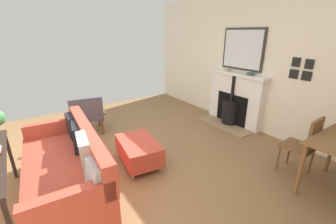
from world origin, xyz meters
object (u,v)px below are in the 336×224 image
(ottoman, at_px, (139,150))
(dining_chair_near_fireplace, at_px, (306,143))
(fireplace, at_px, (234,102))
(mantel_bowl_near, at_px, (228,70))
(sofa, at_px, (68,167))
(mantel_bowl_far, at_px, (251,74))
(armchair_accent, at_px, (87,114))

(ottoman, bearing_deg, dining_chair_near_fireplace, 137.94)
(fireplace, height_order, mantel_bowl_near, mantel_bowl_near)
(ottoman, bearing_deg, sofa, 4.70)
(fireplace, relative_size, dining_chair_near_fireplace, 1.55)
(mantel_bowl_far, relative_size, sofa, 0.07)
(fireplace, height_order, dining_chair_near_fireplace, fireplace)
(armchair_accent, distance_m, dining_chair_near_fireplace, 3.75)
(fireplace, bearing_deg, armchair_accent, -23.97)
(sofa, distance_m, dining_chair_near_fireplace, 3.18)
(ottoman, height_order, armchair_accent, armchair_accent)
(dining_chair_near_fireplace, bearing_deg, sofa, -28.29)
(mantel_bowl_far, height_order, ottoman, mantel_bowl_far)
(sofa, bearing_deg, mantel_bowl_near, -170.52)
(fireplace, bearing_deg, mantel_bowl_far, 91.97)
(mantel_bowl_far, bearing_deg, armchair_accent, -29.10)
(fireplace, distance_m, mantel_bowl_near, 0.72)
(mantel_bowl_near, xyz_separation_m, armchair_accent, (2.85, -1.01, -0.72))
(mantel_bowl_far, height_order, sofa, mantel_bowl_far)
(sofa, bearing_deg, armchair_accent, -113.02)
(sofa, relative_size, dining_chair_near_fireplace, 2.21)
(mantel_bowl_far, xyz_separation_m, armchair_accent, (2.85, -1.58, -0.73))
(sofa, xyz_separation_m, armchair_accent, (-0.68, -1.59, 0.07))
(ottoman, height_order, dining_chair_near_fireplace, dining_chair_near_fireplace)
(mantel_bowl_near, relative_size, mantel_bowl_far, 0.80)
(armchair_accent, bearing_deg, mantel_bowl_near, 160.53)
(fireplace, xyz_separation_m, mantel_bowl_near, (-0.01, -0.25, 0.67))
(mantel_bowl_near, distance_m, sofa, 3.66)
(mantel_bowl_near, distance_m, dining_chair_near_fireplace, 2.31)
(fireplace, height_order, mantel_bowl_far, mantel_bowl_far)
(fireplace, relative_size, mantel_bowl_near, 11.91)
(mantel_bowl_near, height_order, sofa, mantel_bowl_near)
(mantel_bowl_near, bearing_deg, armchair_accent, -19.47)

